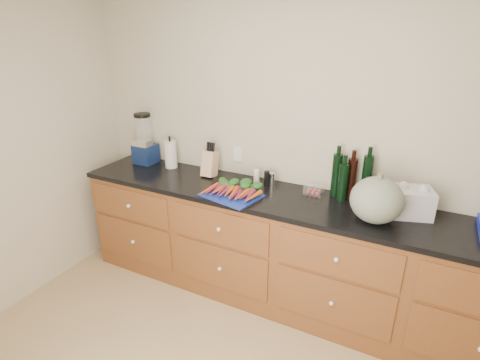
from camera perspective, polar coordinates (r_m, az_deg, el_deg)
The scene contains 15 objects.
wall_back at distance 3.04m, azimuth 10.08°, elevation 5.66°, with size 4.10×0.05×2.60m, color beige.
cabinets at distance 3.11m, azimuth 7.18°, elevation -11.05°, with size 3.60×0.64×0.90m.
countertop at distance 2.89m, azimuth 7.64°, elevation -3.19°, with size 3.64×0.62×0.04m, color black.
cutting_board at distance 2.90m, azimuth -1.31°, elevation -2.35°, with size 0.42×0.32×0.01m, color navy.
carrots at distance 2.91m, azimuth -1.01°, elevation -1.60°, with size 0.42×0.29×0.06m.
squash at distance 2.62m, azimuth 20.10°, elevation -2.89°, with size 0.34×0.34×0.31m, color slate.
blender_appliance at distance 3.67m, azimuth -14.36°, elevation 5.67°, with size 0.19×0.19×0.48m.
paper_towel at distance 3.52m, azimuth -10.52°, elevation 3.86°, with size 0.11×0.11×0.25m, color silver.
knife_block at distance 3.27m, azimuth -4.63°, elevation 2.50°, with size 0.11×0.11×0.22m, color tan.
grinder_salt at distance 3.13m, azimuth 2.54°, elevation 0.58°, with size 0.05×0.05×0.11m, color white.
grinder_pepper at distance 3.10m, azimuth 4.10°, elevation 0.33°, with size 0.05×0.05×0.11m, color black.
canister_chrome at distance 3.08m, azimuth 4.91°, elevation 0.11°, with size 0.05×0.05×0.11m, color white.
tomato_box at distance 2.98m, azimuth 11.18°, elevation -1.48°, with size 0.14×0.11×0.07m, color white.
bottles at distance 2.92m, azimuth 16.36°, elevation 0.22°, with size 0.29×0.15×0.35m.
grocery_bag at distance 2.83m, azimuth 24.58°, elevation -3.08°, with size 0.27×0.21×0.20m, color silver, non-canonical shape.
Camera 1 is at (0.83, -1.18, 2.14)m, focal length 28.00 mm.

